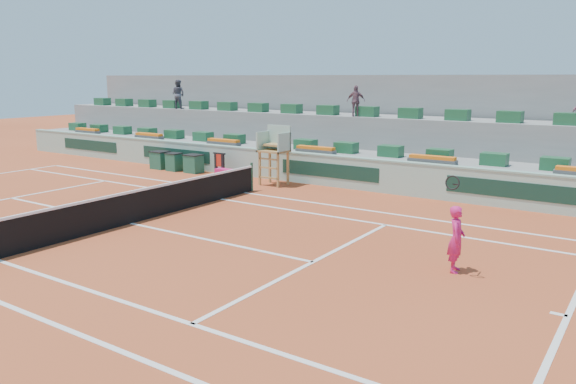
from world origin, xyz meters
name	(u,v)px	position (x,y,z in m)	size (l,w,h in m)	color
ground	(131,224)	(0.00, 0.00, 0.00)	(90.00, 90.00, 0.00)	#9C3D1E
seating_tier_lower	(316,160)	(0.00, 10.70, 0.60)	(36.00, 4.00, 1.20)	gray
seating_tier_upper	(334,142)	(0.00, 12.30, 1.30)	(36.00, 2.40, 2.60)	gray
stadium_back_wall	(350,121)	(0.00, 13.90, 2.20)	(36.00, 0.40, 4.40)	gray
player_bag	(225,173)	(-2.72, 7.55, 0.19)	(0.87, 0.39, 0.39)	#D81C6A
spectator_left	(178,94)	(-9.21, 11.41, 3.38)	(0.76, 0.59, 1.56)	#474753
spectator_mid	(356,101)	(1.58, 11.40, 3.28)	(0.79, 0.33, 1.35)	#754E5A
court_lines	(131,223)	(0.00, 0.00, 0.01)	(23.89, 11.09, 0.01)	silver
tennis_net	(130,206)	(0.00, 0.00, 0.53)	(0.10, 11.97, 1.10)	black
advertising_hoarding	(289,166)	(0.02, 8.50, 0.63)	(36.00, 0.34, 1.26)	#99C0AE
umpire_chair	(275,147)	(0.00, 7.50, 1.54)	(1.10, 0.90, 2.40)	#A0763C
seat_row_lower	(306,144)	(0.00, 9.80, 1.42)	(32.90, 0.60, 0.44)	#1B532F
seat_row_upper	(328,110)	(0.00, 11.70, 2.82)	(32.90, 0.60, 0.44)	#1B532F
flower_planters	(267,146)	(-1.50, 9.00, 1.33)	(26.80, 0.36, 0.28)	#4C4C4C
drink_cooler_a	(194,164)	(-4.78, 7.78, 0.42)	(0.77, 0.67, 0.84)	#1B523C
drink_cooler_b	(174,162)	(-5.90, 7.65, 0.42)	(0.66, 0.57, 0.84)	#1B523C
drink_cooler_c	(160,160)	(-6.92, 7.73, 0.42)	(0.80, 0.69, 0.84)	#1B523C
towel_rack	(219,162)	(-3.25, 7.80, 0.60)	(0.66, 0.11, 1.03)	black
tennis_player	(456,238)	(9.38, 1.25, 0.77)	(0.48, 0.87, 2.28)	#D81C6A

